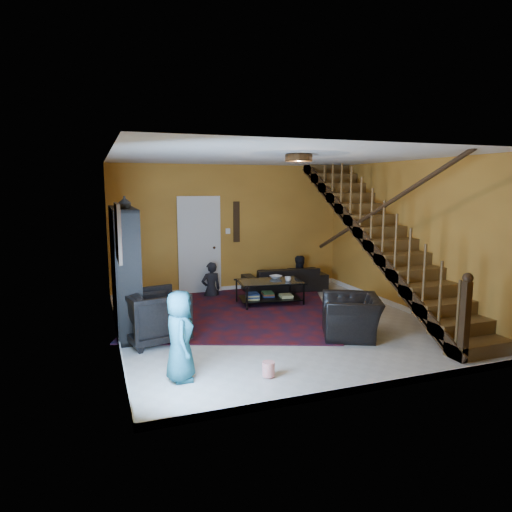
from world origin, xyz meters
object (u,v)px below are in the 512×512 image
Objects in this scene: armchair_left at (155,316)px; armchair_right at (351,316)px; sofa at (285,279)px; coffee_table at (270,291)px; bookshelf at (125,272)px.

armchair_left is 0.91× the size of armchair_right.
armchair_right is (-0.27, -3.25, 0.05)m from sofa.
armchair_left is at bearing -79.41° from armchair_right.
sofa is at bearing 52.70° from coffee_table.
armchair_left is 3.02m from armchair_right.
bookshelf is at bearing 28.73° from sofa.
bookshelf is at bearing -90.40° from armchair_right.
armchair_left is 2.88m from coffee_table.
armchair_left is at bearing -148.15° from coffee_table.
armchair_right is at bearing -116.05° from armchair_left.
bookshelf is 2.97m from coffee_table.
armchair_left reaches higher than armchair_right.
sofa is 1.24m from coffee_table.
coffee_table is (2.80, 0.71, -0.69)m from bookshelf.
sofa is at bearing -159.87° from armchair_right.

